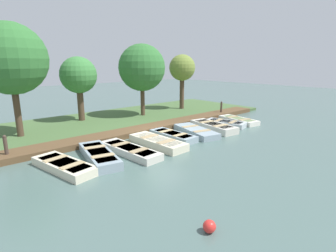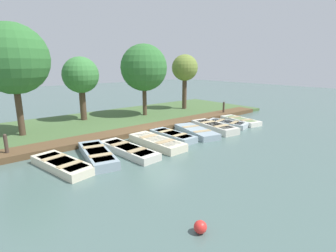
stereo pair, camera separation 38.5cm
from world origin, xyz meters
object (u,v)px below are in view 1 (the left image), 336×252
rowboat_2 (130,150)px  mooring_post_far (221,108)px  rowboat_3 (158,142)px  rowboat_6 (213,127)px  rowboat_8 (238,120)px  park_tree_center (142,68)px  buoy (209,226)px  rowboat_5 (196,131)px  rowboat_4 (173,136)px  park_tree_left (78,76)px  mooring_post_near (6,148)px  rowboat_0 (64,166)px  park_tree_right (182,69)px  park_tree_far_left (10,59)px  rowboat_1 (99,155)px  rowboat_7 (225,123)px

rowboat_2 → mooring_post_far: mooring_post_far is taller
rowboat_3 → rowboat_6: bearing=90.5°
rowboat_8 → rowboat_6: bearing=-77.4°
park_tree_center → rowboat_2: bearing=-40.5°
rowboat_6 → buoy: size_ratio=10.26×
rowboat_5 → park_tree_center: 7.04m
rowboat_4 → mooring_post_far: size_ratio=2.55×
park_tree_center → buoy: bearing=-29.6°
rowboat_2 → park_tree_left: size_ratio=0.79×
park_tree_center → mooring_post_near: bearing=-70.3°
rowboat_0 → mooring_post_far: (-2.65, 13.60, 0.41)m
mooring_post_near → buoy: (9.07, 2.74, -0.42)m
rowboat_6 → rowboat_2: bearing=-79.4°
rowboat_5 → rowboat_6: 1.58m
rowboat_6 → mooring_post_far: bearing=129.8°
rowboat_6 → rowboat_0: bearing=-81.0°
rowboat_3 → rowboat_5: 3.18m
rowboat_2 → rowboat_6: rowboat_6 is taller
park_tree_right → park_tree_left: bearing=-98.0°
rowboat_2 → rowboat_3: bearing=87.6°
rowboat_4 → park_tree_left: 8.14m
rowboat_6 → park_tree_far_left: park_tree_far_left is taller
mooring_post_near → park_tree_center: size_ratio=0.21×
rowboat_6 → park_tree_far_left: (-5.73, -9.72, 4.13)m
buoy → park_tree_right: (-12.76, 11.52, 3.50)m
mooring_post_far → park_tree_center: bearing=-124.4°
park_tree_far_left → park_tree_left: (-1.72, 4.30, -1.06)m
mooring_post_far → rowboat_6: bearing=-58.4°
rowboat_0 → park_tree_far_left: 7.19m
rowboat_4 → park_tree_right: 9.54m
park_tree_center → rowboat_1: bearing=-48.4°
park_tree_center → park_tree_far_left: bearing=-87.7°
park_tree_right → rowboat_5: bearing=-38.2°
park_tree_far_left → park_tree_right: bearing=92.2°
rowboat_4 → rowboat_7: 4.83m
rowboat_0 → rowboat_3: (0.08, 4.76, 0.02)m
rowboat_2 → rowboat_6: (-0.27, 6.50, 0.04)m
rowboat_5 → park_tree_far_left: 10.77m
park_tree_far_left → park_tree_right: size_ratio=1.28×
rowboat_5 → mooring_post_far: bearing=127.3°
rowboat_6 → park_tree_right: bearing=160.5°
rowboat_0 → rowboat_3: size_ratio=0.96×
mooring_post_far → park_tree_right: 4.88m
rowboat_5 → mooring_post_near: 9.73m
rowboat_0 → park_tree_left: (-7.57, 4.08, 3.11)m
rowboat_1 → rowboat_7: rowboat_1 is taller
park_tree_center → rowboat_7: bearing=24.2°
rowboat_7 → mooring_post_near: (-2.33, -12.53, 0.42)m
mooring_post_far → buoy: size_ratio=3.48×
park_tree_right → mooring_post_far: bearing=12.6°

